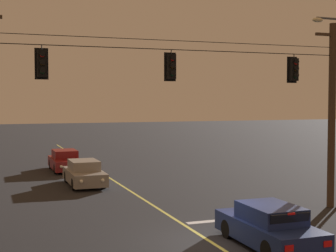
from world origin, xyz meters
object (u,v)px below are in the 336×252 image
Objects in this scene: traffic_light_leftmost at (42,63)px; car_oncoming_lead at (84,174)px; traffic_light_left_inner at (171,66)px; car_waiting_near_lane at (269,227)px; car_oncoming_trailing at (65,161)px; traffic_light_centre at (294,70)px.

traffic_light_leftmost is 0.28× the size of car_oncoming_lead.
traffic_light_left_inner is 0.28× the size of car_waiting_near_lane.
traffic_light_leftmost is 11.37m from car_oncoming_lead.
car_waiting_near_lane is 14.22m from car_oncoming_lead.
traffic_light_left_inner reaches higher than car_waiting_near_lane.
car_waiting_near_lane and car_oncoming_lead have the same top height.
car_oncoming_lead is (-3.47, 13.80, -0.00)m from car_waiting_near_lane.
car_waiting_near_lane is 20.38m from car_oncoming_trailing.
traffic_light_leftmost is at bearing -100.94° from car_oncoming_trailing.
traffic_light_centre is at bearing -64.75° from car_oncoming_trailing.
traffic_light_centre is (5.57, 0.00, 0.00)m from traffic_light_left_inner.
traffic_light_leftmost is 0.28× the size of car_oncoming_trailing.
car_oncoming_trailing is (3.04, 15.73, -5.41)m from traffic_light_leftmost.
car_oncoming_lead is at bearing -88.55° from car_oncoming_trailing.
traffic_light_centre is at bearing 0.00° from traffic_light_left_inner.
car_oncoming_lead is 6.26m from car_oncoming_trailing.
traffic_light_left_inner is at bearing 0.00° from traffic_light_leftmost.
traffic_light_centre reaches higher than car_oncoming_trailing.
car_waiting_near_lane is 0.98× the size of car_oncoming_lead.
traffic_light_leftmost and traffic_light_left_inner have the same top height.
traffic_light_leftmost reaches higher than car_oncoming_lead.
traffic_light_leftmost and traffic_light_centre have the same top height.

